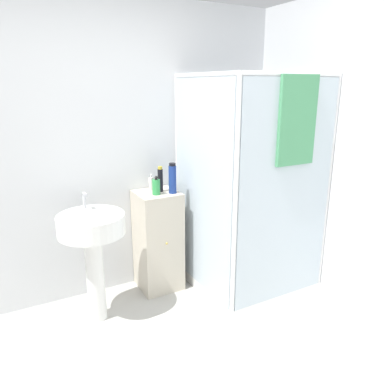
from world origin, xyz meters
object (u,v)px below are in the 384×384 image
Objects in this scene: shampoo_bottle_tall_black at (160,179)px; sink at (92,239)px; soap_dispenser at (156,187)px; lotion_bottle_white at (151,184)px; shampoo_bottle_blue at (173,179)px.

sink is at bearing -161.05° from shampoo_bottle_tall_black.
soap_dispenser is (0.60, 0.16, 0.29)m from sink.
soap_dispenser reaches higher than lotion_bottle_white.
lotion_bottle_white is at bearing 127.11° from shampoo_bottle_blue.
soap_dispenser is at bearing 169.97° from shampoo_bottle_blue.
shampoo_bottle_tall_black reaches higher than sink.
lotion_bottle_white is (0.01, 0.14, -0.01)m from soap_dispenser.
soap_dispenser is 0.10m from shampoo_bottle_tall_black.
soap_dispenser is 1.08× the size of lotion_bottle_white.
soap_dispenser is 0.61× the size of shampoo_bottle_blue.
lotion_bottle_white is at bearing 125.58° from shampoo_bottle_tall_black.
shampoo_bottle_blue is (0.07, -0.09, 0.02)m from shampoo_bottle_tall_black.
soap_dispenser is 0.14m from lotion_bottle_white.
lotion_bottle_white is (0.62, 0.31, 0.28)m from sink.
shampoo_bottle_blue is 1.76× the size of lotion_bottle_white.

